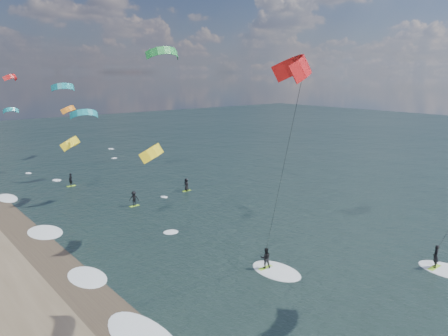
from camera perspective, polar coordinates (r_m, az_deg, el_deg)
ground at (r=28.96m, az=17.68°, el=-17.46°), size 260.00×260.00×0.00m
wet_sand_strip at (r=28.74m, az=-15.30°, el=-17.54°), size 3.00×240.00×0.00m
kitesurfer_near_b at (r=25.80m, az=8.85°, el=2.83°), size 6.66×9.15×15.52m
far_kitesurfers at (r=51.37m, az=-11.38°, el=-2.88°), size 11.16×13.58×1.67m
bg_kite_field at (r=66.95m, az=-20.48°, el=8.45°), size 12.94×77.92×10.74m
shoreline_surf at (r=33.05m, az=-16.85°, el=-13.50°), size 2.40×79.40×0.11m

